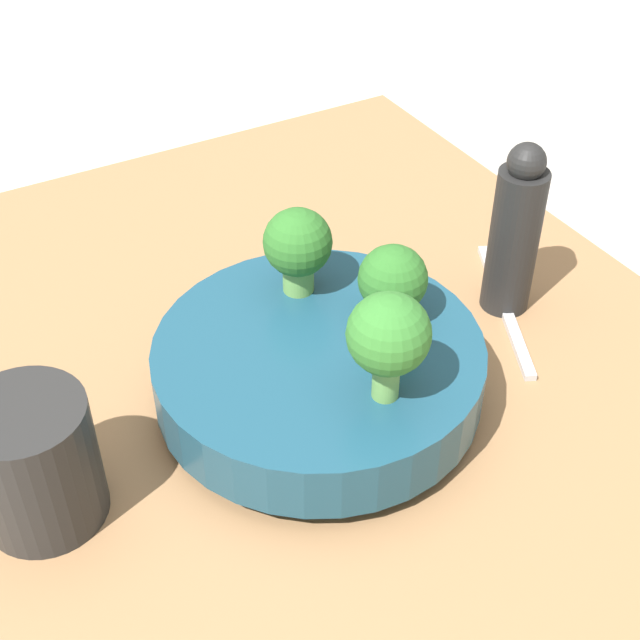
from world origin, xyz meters
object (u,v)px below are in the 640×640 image
Objects in this scene: cup at (35,463)px; pepper_mill at (515,233)px; bowl at (320,364)px; fork at (505,308)px.

pepper_mill is at bearing -86.20° from cup.
cup is (-0.01, 0.23, 0.01)m from bowl.
fork is (0.02, -0.43, -0.05)m from cup.
fork is at bearing 147.55° from pepper_mill.
cup is 0.57× the size of fork.
pepper_mill reaches higher than cup.
bowl is 1.57× the size of pepper_mill.
bowl is 1.47× the size of fork.
cup is at bearing 93.80° from pepper_mill.
bowl is at bearing -88.65° from cup.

